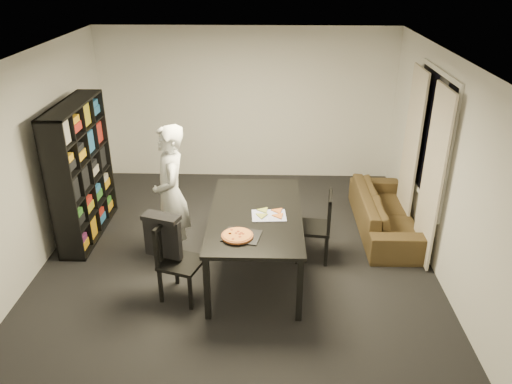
{
  "coord_description": "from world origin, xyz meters",
  "views": [
    {
      "loc": [
        0.4,
        -5.55,
        3.63
      ],
      "look_at": [
        0.25,
        -0.17,
        1.05
      ],
      "focal_mm": 35.0,
      "sensor_mm": 36.0,
      "label": 1
    }
  ],
  "objects_px": {
    "bookshelf": "(81,172)",
    "dining_table": "(256,218)",
    "pepperoni_pizza": "(237,236)",
    "sofa": "(386,212)",
    "person": "(171,195)",
    "chair_left": "(174,255)",
    "chair_right": "(320,222)",
    "baking_tray": "(242,236)"
  },
  "relations": [
    {
      "from": "bookshelf",
      "to": "dining_table",
      "type": "xyz_separation_m",
      "value": [
        2.4,
        -0.87,
        -0.2
      ]
    },
    {
      "from": "pepperoni_pizza",
      "to": "sofa",
      "type": "bearing_deg",
      "value": 39.66
    },
    {
      "from": "bookshelf",
      "to": "dining_table",
      "type": "bearing_deg",
      "value": -19.93
    },
    {
      "from": "person",
      "to": "dining_table",
      "type": "bearing_deg",
      "value": 59.93
    },
    {
      "from": "chair_left",
      "to": "sofa",
      "type": "xyz_separation_m",
      "value": [
        2.74,
        1.6,
        -0.26
      ]
    },
    {
      "from": "chair_right",
      "to": "sofa",
      "type": "height_order",
      "value": "chair_right"
    },
    {
      "from": "person",
      "to": "baking_tray",
      "type": "xyz_separation_m",
      "value": [
        0.93,
        -0.85,
        -0.07
      ]
    },
    {
      "from": "person",
      "to": "pepperoni_pizza",
      "type": "xyz_separation_m",
      "value": [
        0.88,
        -0.88,
        -0.05
      ]
    },
    {
      "from": "chair_left",
      "to": "baking_tray",
      "type": "xyz_separation_m",
      "value": [
        0.78,
        -0.04,
        0.29
      ]
    },
    {
      "from": "chair_right",
      "to": "sofa",
      "type": "bearing_deg",
      "value": 133.87
    },
    {
      "from": "baking_tray",
      "to": "pepperoni_pizza",
      "type": "bearing_deg",
      "value": -146.83
    },
    {
      "from": "bookshelf",
      "to": "sofa",
      "type": "bearing_deg",
      "value": 2.82
    },
    {
      "from": "person",
      "to": "baking_tray",
      "type": "bearing_deg",
      "value": 32.67
    },
    {
      "from": "person",
      "to": "pepperoni_pizza",
      "type": "bearing_deg",
      "value": 30.13
    },
    {
      "from": "chair_left",
      "to": "sofa",
      "type": "relative_size",
      "value": 0.49
    },
    {
      "from": "chair_right",
      "to": "person",
      "type": "height_order",
      "value": "person"
    },
    {
      "from": "bookshelf",
      "to": "baking_tray",
      "type": "bearing_deg",
      "value": -32.3
    },
    {
      "from": "chair_left",
      "to": "pepperoni_pizza",
      "type": "xyz_separation_m",
      "value": [
        0.73,
        -0.07,
        0.31
      ]
    },
    {
      "from": "pepperoni_pizza",
      "to": "sofa",
      "type": "height_order",
      "value": "pepperoni_pizza"
    },
    {
      "from": "pepperoni_pizza",
      "to": "bookshelf",
      "type": "bearing_deg",
      "value": 146.57
    },
    {
      "from": "dining_table",
      "to": "pepperoni_pizza",
      "type": "relative_size",
      "value": 5.65
    },
    {
      "from": "sofa",
      "to": "baking_tray",
      "type": "bearing_deg",
      "value": 129.8
    },
    {
      "from": "chair_left",
      "to": "pepperoni_pizza",
      "type": "distance_m",
      "value": 0.79
    },
    {
      "from": "dining_table",
      "to": "pepperoni_pizza",
      "type": "xyz_separation_m",
      "value": [
        -0.18,
        -0.59,
        0.1
      ]
    },
    {
      "from": "dining_table",
      "to": "sofa",
      "type": "xyz_separation_m",
      "value": [
        1.83,
        1.08,
        -0.47
      ]
    },
    {
      "from": "pepperoni_pizza",
      "to": "chair_right",
      "type": "bearing_deg",
      "value": 42.25
    },
    {
      "from": "chair_left",
      "to": "chair_right",
      "type": "relative_size",
      "value": 1.03
    },
    {
      "from": "person",
      "to": "sofa",
      "type": "distance_m",
      "value": 3.07
    },
    {
      "from": "chair_left",
      "to": "dining_table",
      "type": "bearing_deg",
      "value": -41.84
    },
    {
      "from": "chair_right",
      "to": "baking_tray",
      "type": "height_order",
      "value": "chair_right"
    },
    {
      "from": "chair_left",
      "to": "chair_right",
      "type": "xyz_separation_m",
      "value": [
        1.73,
        0.84,
        -0.01
      ]
    },
    {
      "from": "bookshelf",
      "to": "sofa",
      "type": "height_order",
      "value": "bookshelf"
    },
    {
      "from": "bookshelf",
      "to": "pepperoni_pizza",
      "type": "bearing_deg",
      "value": -33.43
    },
    {
      "from": "person",
      "to": "chair_right",
      "type": "bearing_deg",
      "value": 75.91
    },
    {
      "from": "bookshelf",
      "to": "sofa",
      "type": "relative_size",
      "value": 0.97
    },
    {
      "from": "chair_left",
      "to": "person",
      "type": "relative_size",
      "value": 0.53
    },
    {
      "from": "dining_table",
      "to": "sofa",
      "type": "height_order",
      "value": "dining_table"
    },
    {
      "from": "dining_table",
      "to": "pepperoni_pizza",
      "type": "distance_m",
      "value": 0.63
    },
    {
      "from": "chair_left",
      "to": "baking_tray",
      "type": "bearing_deg",
      "value": -74.64
    },
    {
      "from": "baking_tray",
      "to": "chair_left",
      "type": "bearing_deg",
      "value": 176.79
    },
    {
      "from": "chair_right",
      "to": "person",
      "type": "distance_m",
      "value": 1.92
    },
    {
      "from": "pepperoni_pizza",
      "to": "sofa",
      "type": "xyz_separation_m",
      "value": [
        2.02,
        1.67,
        -0.57
      ]
    }
  ]
}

